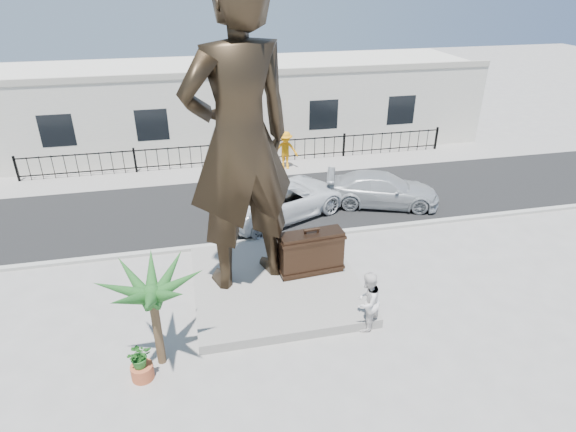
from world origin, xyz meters
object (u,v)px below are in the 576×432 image
(suitcase, at_px, (311,252))
(statue, at_px, (239,141))
(tourist, at_px, (367,302))
(car_white, at_px, (283,198))

(suitcase, bearing_deg, statue, 170.67)
(suitcase, xyz_separation_m, tourist, (0.90, -2.72, -0.11))
(tourist, xyz_separation_m, car_white, (-0.82, 7.50, -0.14))
(suitcase, relative_size, tourist, 1.12)
(statue, bearing_deg, suitcase, 158.12)
(statue, relative_size, suitcase, 4.44)
(statue, bearing_deg, car_white, -132.93)
(car_white, bearing_deg, suitcase, 154.85)
(suitcase, bearing_deg, car_white, 84.33)
(statue, distance_m, tourist, 5.75)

